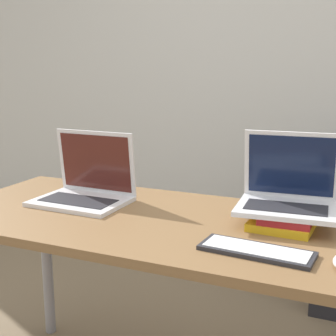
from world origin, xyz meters
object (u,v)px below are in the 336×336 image
object	(u,v)px
laptop_left	(86,188)
wireless_keyboard	(256,251)
book_stack	(286,218)
laptop_on_books	(288,194)

from	to	relation	value
laptop_left	wireless_keyboard	distance (m)	0.77
book_stack	wireless_keyboard	bearing A→B (deg)	-97.24
laptop_left	laptop_on_books	size ratio (longest dim) A/B	1.06
book_stack	laptop_on_books	xyz separation A→B (m)	(-0.00, 0.03, 0.08)
book_stack	laptop_on_books	world-z (taller)	laptop_on_books
book_stack	wireless_keyboard	world-z (taller)	book_stack
book_stack	wireless_keyboard	distance (m)	0.28
laptop_left	wireless_keyboard	size ratio (longest dim) A/B	1.08
laptop_left	book_stack	size ratio (longest dim) A/B	1.35
book_stack	wireless_keyboard	xyz separation A→B (m)	(-0.03, -0.27, -0.02)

